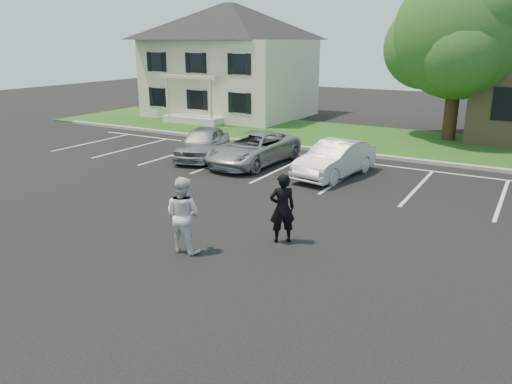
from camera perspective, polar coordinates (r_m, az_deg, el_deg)
ground_plane at (r=13.04m, az=-2.21°, el=-6.38°), size 90.00×90.00×0.00m
curb at (r=23.58m, az=13.50°, el=4.02°), size 40.00×0.30×0.15m
grass_strip at (r=27.37m, az=15.95°, el=5.51°), size 44.00×8.00×0.08m
stall_lines at (r=20.38m, az=14.74°, el=1.73°), size 34.00×5.36×0.01m
house at (r=35.83m, az=-2.96°, el=14.79°), size 10.30×9.22×7.60m
tree at (r=28.44m, az=22.46°, el=16.11°), size 7.80×7.20×8.80m
man_black_suit at (r=13.11m, az=3.02°, el=-1.86°), size 0.81×0.78×1.87m
man_white_shirt at (r=12.63m, az=-8.34°, el=-2.57°), size 0.95×0.74×1.96m
car_silver_west at (r=22.81m, az=-6.07°, el=5.60°), size 2.86×4.48×1.42m
car_silver_minivan at (r=21.59m, az=-0.29°, el=4.99°), size 2.60×5.09×1.38m
car_white_sedan at (r=19.83m, az=8.99°, el=3.73°), size 2.12×4.40×1.39m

